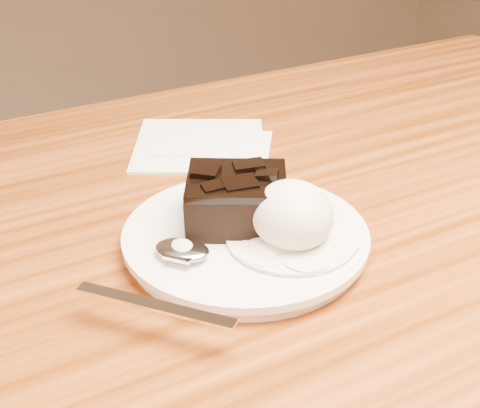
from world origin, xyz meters
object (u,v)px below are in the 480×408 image
spoon (182,251)px  napkin (199,143)px  brownie (237,203)px  ice_cream_scoop (292,215)px  plate (245,239)px

spoon → napkin: size_ratio=1.25×
brownie → ice_cream_scoop: size_ratio=1.18×
brownie → ice_cream_scoop: bearing=-60.8°
ice_cream_scoop → plate: bearing=130.1°
ice_cream_scoop → napkin: ice_cream_scoop is taller
plate → ice_cream_scoop: 0.05m
brownie → spoon: bearing=-158.2°
spoon → napkin: bearing=21.0°
ice_cream_scoop → napkin: (0.03, 0.25, -0.04)m
brownie → spoon: size_ratio=0.46×
ice_cream_scoop → spoon: (-0.09, 0.02, -0.02)m
brownie → napkin: size_ratio=0.58×
ice_cream_scoop → napkin: bearing=82.3°
brownie → napkin: (0.06, 0.20, -0.03)m
plate → ice_cream_scoop: (0.03, -0.03, 0.03)m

